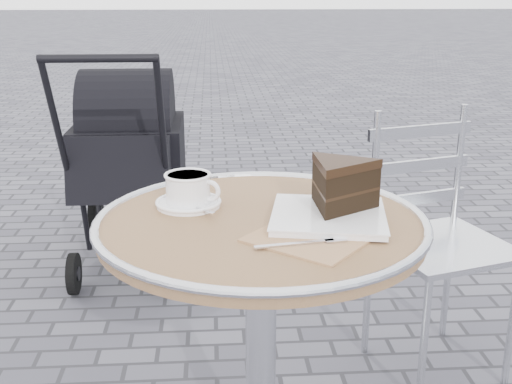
{
  "coord_description": "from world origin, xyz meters",
  "views": [
    {
      "loc": [
        -0.1,
        -1.29,
        1.2
      ],
      "look_at": [
        -0.01,
        0.04,
        0.78
      ],
      "focal_mm": 45.0,
      "sensor_mm": 36.0,
      "label": 1
    }
  ],
  "objects": [
    {
      "name": "cafe_table",
      "position": [
        0.0,
        0.0,
        0.57
      ],
      "size": [
        0.72,
        0.72,
        0.74
      ],
      "color": "silver",
      "rests_on": "ground"
    },
    {
      "name": "baby_stroller",
      "position": [
        -0.48,
        1.51,
        0.45
      ],
      "size": [
        0.46,
        0.96,
        1.0
      ],
      "rotation": [
        0.0,
        0.0,
        0.0
      ],
      "color": "black",
      "rests_on": "ground"
    },
    {
      "name": "cappuccino_set",
      "position": [
        -0.16,
        0.1,
        0.76
      ],
      "size": [
        0.15,
        0.17,
        0.07
      ],
      "rotation": [
        0.0,
        0.0,
        -0.42
      ],
      "color": "white",
      "rests_on": "cafe_table"
    },
    {
      "name": "cake_plate_set",
      "position": [
        0.16,
        -0.0,
        0.79
      ],
      "size": [
        0.34,
        0.38,
        0.13
      ],
      "rotation": [
        0.0,
        0.0,
        -0.18
      ],
      "color": "#A4775A",
      "rests_on": "cafe_table"
    },
    {
      "name": "bistro_chair",
      "position": [
        0.59,
        0.61,
        0.52
      ],
      "size": [
        0.47,
        0.47,
        0.85
      ],
      "rotation": [
        0.0,
        0.0,
        0.29
      ],
      "color": "silver",
      "rests_on": "ground"
    }
  ]
}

